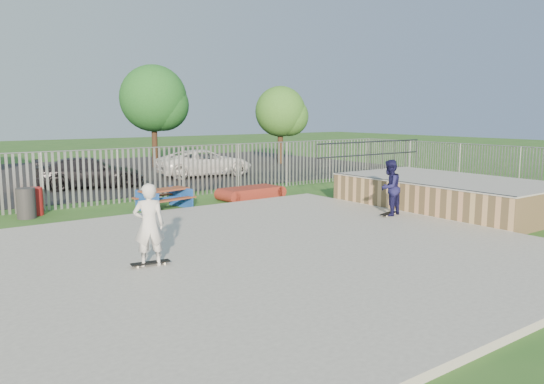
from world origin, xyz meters
TOP-DOWN VIEW (x-y plane):
  - ground at (0.00, 0.00)m, footprint 120.00×120.00m
  - concrete_slab at (0.00, 0.00)m, footprint 15.00×12.00m
  - quarter_pipe at (9.50, 1.04)m, footprint 5.50×7.05m
  - fence at (1.00, 4.59)m, footprint 26.04×16.02m
  - picnic_table at (1.80, 6.86)m, footprint 1.93×1.69m
  - funbox at (5.49, 7.01)m, footprint 2.29×1.23m
  - trash_bin_red at (-2.04, 8.39)m, footprint 0.54×0.54m
  - trash_bin_grey at (-2.37, 7.99)m, footprint 0.58×0.58m
  - parking_lot at (0.00, 19.00)m, footprint 40.00×18.00m
  - car_dark at (1.45, 13.71)m, footprint 4.90×2.96m
  - car_white at (7.68, 14.54)m, footprint 5.21×2.87m
  - tree_mid at (7.48, 20.37)m, footprint 3.99×3.99m
  - tree_right at (15.08, 17.78)m, footprint 3.25×3.25m
  - skateboard_a at (6.61, 1.06)m, footprint 0.82×0.39m
  - skateboard_b at (-1.57, 0.28)m, footprint 0.82×0.33m
  - skater_navy at (6.61, 1.06)m, footprint 0.97×0.84m
  - skater_white at (-1.57, 0.28)m, footprint 0.73×0.60m

SIDE VIEW (x-z plane):
  - ground at x=0.00m, z-range 0.00..0.00m
  - parking_lot at x=0.00m, z-range 0.00..0.02m
  - concrete_slab at x=0.00m, z-range 0.00..0.15m
  - skateboard_a at x=6.61m, z-range 0.15..0.23m
  - skateboard_b at x=-1.57m, z-range 0.15..0.23m
  - funbox at x=5.49m, z-range 0.00..0.45m
  - picnic_table at x=1.80m, z-range 0.01..0.72m
  - trash_bin_red at x=-2.04m, z-range 0.00..0.90m
  - trash_bin_grey at x=-2.37m, z-range 0.00..0.96m
  - quarter_pipe at x=9.50m, z-range -0.54..1.65m
  - car_dark at x=1.45m, z-range 0.02..1.35m
  - car_white at x=7.68m, z-range 0.02..1.40m
  - fence at x=1.00m, z-range 0.00..2.00m
  - skater_navy at x=6.61m, z-range 0.15..1.88m
  - skater_white at x=-1.57m, z-range 0.15..1.88m
  - tree_right at x=15.08m, z-range 0.86..5.88m
  - tree_mid at x=7.48m, z-range 1.07..7.22m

